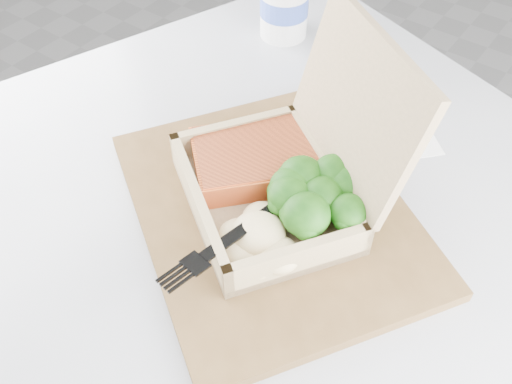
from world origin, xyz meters
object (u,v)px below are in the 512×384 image
Objects in this scene: cafe_table at (259,292)px; takeout_container at (293,168)px; paper_cup at (284,5)px; serving_tray at (271,210)px.

cafe_table is 0.25m from takeout_container.
takeout_container reaches higher than paper_cup.
serving_tray is 0.36m from paper_cup.
cafe_table is 2.86× the size of serving_tray.
cafe_table is 0.42m from paper_cup.
takeout_container is at bearing 30.22° from cafe_table.
serving_tray is 0.06m from takeout_container.
serving_tray is at bearing -15.45° from cafe_table.
cafe_table is 0.19m from serving_tray.
serving_tray is at bearing -80.37° from takeout_container.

